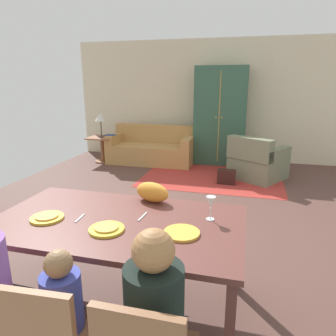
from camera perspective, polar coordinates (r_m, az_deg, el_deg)
name	(u,v)px	position (r m, az deg, el deg)	size (l,w,h in m)	color
ground_plane	(187,210)	(4.48, 3.54, -7.80)	(6.60, 6.33, 0.02)	brown
back_wall	(215,101)	(7.31, 8.69, 12.14)	(6.60, 0.10, 2.70)	beige
dining_table	(117,227)	(2.42, -9.34, -10.78)	(1.90, 1.06, 0.76)	brown
plate_near_man	(47,218)	(2.55, -21.46, -8.58)	(0.25, 0.25, 0.02)	yellow
pizza_near_man	(47,216)	(2.54, -21.50, -8.27)	(0.17, 0.17, 0.01)	gold
plate_near_child	(107,229)	(2.25, -11.29, -11.05)	(0.25, 0.25, 0.02)	yellow
pizza_near_child	(106,227)	(2.24, -11.31, -10.70)	(0.17, 0.17, 0.01)	gold
plate_near_woman	(182,233)	(2.16, 2.54, -11.89)	(0.25, 0.25, 0.02)	yellow
wine_glass	(211,203)	(2.34, 7.92, -6.48)	(0.07, 0.07, 0.19)	silver
fork	(80,218)	(2.48, -15.99, -8.90)	(0.02, 0.15, 0.01)	silver
knife	(143,216)	(2.42, -4.70, -8.91)	(0.01, 0.17, 0.01)	silver
person_child	(68,325)	(2.05, -18.00, -25.94)	(0.22, 0.29, 0.92)	#2D3341
person_woman	(156,331)	(1.82, -2.15, -27.89)	(0.30, 0.40, 1.11)	#332D42
cat	(153,192)	(2.68, -2.86, -4.47)	(0.32, 0.16, 0.17)	orange
area_rug	(211,177)	(5.97, 8.04, -1.74)	(2.60, 1.80, 0.01)	#AA312A
couch	(152,149)	(7.01, -3.01, 3.49)	(1.89, 0.86, 0.82)	#B9884B
armchair	(257,162)	(6.01, 16.12, 1.02)	(1.17, 1.18, 0.82)	#717559
armoire	(220,116)	(6.93, 9.64, 9.43)	(1.10, 0.59, 2.10)	#315842
side_table	(102,146)	(7.16, -12.07, 4.05)	(0.56, 0.56, 0.58)	#8F5A3C
table_lamp	(101,118)	(7.07, -12.36, 9.07)	(0.26, 0.26, 0.54)	#403A39
book_lower	(109,137)	(7.02, -10.77, 5.70)	(0.22, 0.16, 0.03)	maroon
book_upper	(111,135)	(7.06, -10.54, 5.99)	(0.22, 0.16, 0.03)	#31497F
handbag	(226,177)	(5.62, 10.75, -1.61)	(0.32, 0.16, 0.26)	black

